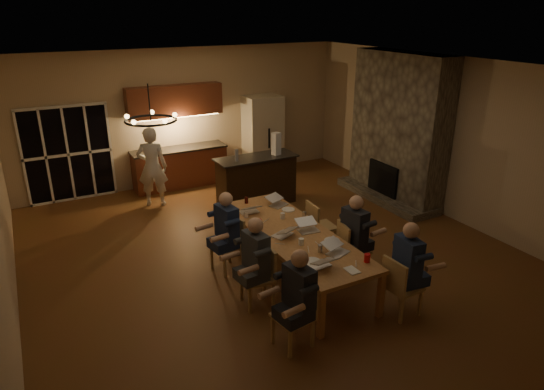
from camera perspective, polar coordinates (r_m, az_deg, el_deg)
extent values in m
plane|color=brown|center=(8.51, 0.24, -7.22)|extent=(9.00, 9.00, 0.00)
cube|color=tan|center=(11.91, -10.22, 9.06)|extent=(8.00, 0.04, 3.20)
cube|color=tan|center=(10.32, 20.44, 6.16)|extent=(0.04, 9.00, 3.20)
cube|color=white|center=(7.52, 0.27, 14.86)|extent=(8.00, 9.00, 0.04)
cube|color=black|center=(11.49, -22.85, 4.42)|extent=(1.86, 0.08, 2.10)
cube|color=#756D5C|center=(10.91, 14.67, 7.58)|extent=(0.58, 2.50, 3.20)
cube|color=beige|center=(12.42, -1.09, 7.04)|extent=(0.90, 0.68, 2.00)
cube|color=#BD844B|center=(7.82, 2.44, -6.87)|extent=(1.10, 3.27, 0.75)
cube|color=black|center=(10.49, -1.85, 1.68)|extent=(1.76, 0.70, 1.08)
imported|color=silver|center=(10.66, -13.91, 3.24)|extent=(0.75, 0.64, 1.74)
torus|color=black|center=(6.25, -14.06, 8.52)|extent=(0.65, 0.65, 0.03)
cylinder|color=white|center=(7.25, 3.45, -5.49)|extent=(0.08, 0.08, 0.10)
cylinder|color=white|center=(8.10, 1.25, -2.46)|extent=(0.08, 0.08, 0.10)
cylinder|color=white|center=(8.16, -3.06, -2.31)|extent=(0.08, 0.08, 0.10)
cylinder|color=red|center=(6.90, 11.12, -7.29)|extent=(0.09, 0.09, 0.12)
cylinder|color=red|center=(7.82, -1.55, -3.29)|extent=(0.09, 0.09, 0.12)
cylinder|color=#B2B2B7|center=(7.06, 5.68, -6.27)|extent=(0.07, 0.07, 0.12)
cylinder|color=#3F0F0C|center=(8.73, -3.03, -0.60)|extent=(0.07, 0.07, 0.12)
cylinder|color=#B2B2B7|center=(8.12, 3.83, -2.37)|extent=(0.07, 0.07, 0.12)
cylinder|color=white|center=(7.42, 7.07, -5.34)|extent=(0.24, 0.24, 0.02)
cylinder|color=white|center=(6.81, 4.75, -7.85)|extent=(0.26, 0.26, 0.02)
cylinder|color=white|center=(8.45, 1.92, -1.72)|extent=(0.22, 0.22, 0.02)
cube|color=white|center=(6.68, 9.39, -8.73)|extent=(0.15, 0.21, 0.01)
cylinder|color=#99999E|center=(10.04, -4.18, 4.69)|extent=(0.08, 0.08, 0.24)
cube|color=silver|center=(10.41, 0.50, 6.05)|extent=(0.18, 0.18, 0.48)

